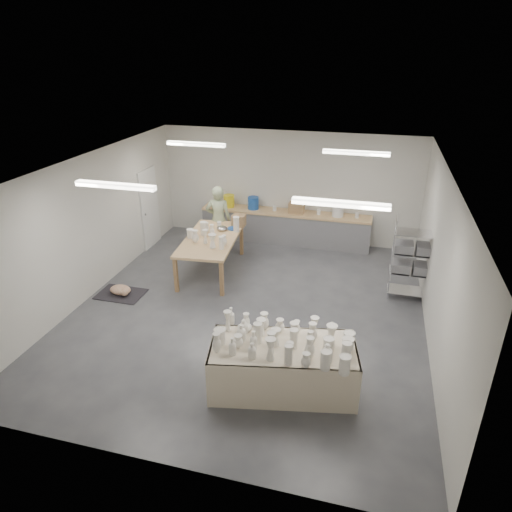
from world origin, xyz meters
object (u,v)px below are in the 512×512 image
(red_stool, at_px, (223,238))
(potter, at_px, (218,220))
(work_table, at_px, (214,237))
(drying_table, at_px, (283,364))

(red_stool, bearing_deg, potter, -90.00)
(work_table, distance_m, red_stool, 1.51)
(potter, relative_size, red_stool, 4.04)
(work_table, height_order, red_stool, work_table)
(work_table, relative_size, potter, 1.36)
(potter, distance_m, red_stool, 0.67)
(work_table, height_order, potter, potter)
(work_table, xyz_separation_m, red_stool, (-0.26, 1.36, -0.59))
(red_stool, bearing_deg, drying_table, -61.72)
(drying_table, height_order, work_table, work_table)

